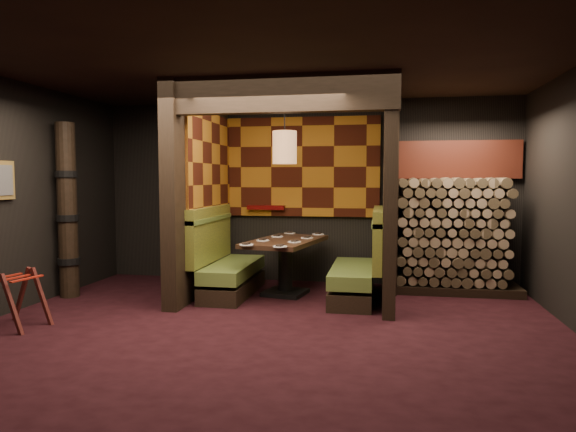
# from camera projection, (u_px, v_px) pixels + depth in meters

# --- Properties ---
(floor) EXTENTS (6.50, 5.50, 0.02)m
(floor) POSITION_uv_depth(u_px,v_px,m) (266.00, 332.00, 5.51)
(floor) COLOR black
(floor) RESTS_ON ground
(ceiling) EXTENTS (6.50, 5.50, 0.02)m
(ceiling) POSITION_uv_depth(u_px,v_px,m) (266.00, 60.00, 5.30)
(ceiling) COLOR black
(ceiling) RESTS_ON ground
(wall_back) EXTENTS (6.50, 0.02, 2.85)m
(wall_back) POSITION_uv_depth(u_px,v_px,m) (304.00, 192.00, 8.12)
(wall_back) COLOR black
(wall_back) RESTS_ON ground
(wall_front) EXTENTS (6.50, 0.02, 2.85)m
(wall_front) POSITION_uv_depth(u_px,v_px,m) (150.00, 220.00, 2.70)
(wall_front) COLOR black
(wall_front) RESTS_ON ground
(partition_left) EXTENTS (0.20, 2.20, 2.85)m
(partition_left) POSITION_uv_depth(u_px,v_px,m) (199.00, 194.00, 7.27)
(partition_left) COLOR black
(partition_left) RESTS_ON floor
(partition_right) EXTENTS (0.15, 2.10, 2.85)m
(partition_right) POSITION_uv_depth(u_px,v_px,m) (389.00, 195.00, 6.84)
(partition_right) COLOR black
(partition_right) RESTS_ON floor
(header_beam) EXTENTS (2.85, 0.18, 0.44)m
(header_beam) POSITION_uv_depth(u_px,v_px,m) (277.00, 94.00, 6.01)
(header_beam) COLOR black
(header_beam) RESTS_ON partition_left
(tapa_back_panel) EXTENTS (2.40, 0.06, 1.55)m
(tapa_back_panel) POSITION_uv_depth(u_px,v_px,m) (303.00, 167.00, 8.04)
(tapa_back_panel) COLOR #9D5E16
(tapa_back_panel) RESTS_ON wall_back
(tapa_side_panel) EXTENTS (0.04, 1.85, 1.45)m
(tapa_side_panel) POSITION_uv_depth(u_px,v_px,m) (211.00, 164.00, 7.39)
(tapa_side_panel) COLOR #9D5E16
(tapa_side_panel) RESTS_ON partition_left
(lacquer_shelf) EXTENTS (0.60, 0.12, 0.07)m
(lacquer_shelf) POSITION_uv_depth(u_px,v_px,m) (266.00, 207.00, 8.13)
(lacquer_shelf) COLOR #560707
(lacquer_shelf) RESTS_ON wall_back
(booth_bench_left) EXTENTS (0.68, 1.60, 1.14)m
(booth_bench_left) POSITION_uv_depth(u_px,v_px,m) (226.00, 266.00, 7.27)
(booth_bench_left) COLOR black
(booth_bench_left) RESTS_ON floor
(booth_bench_right) EXTENTS (0.68, 1.60, 1.14)m
(booth_bench_right) POSITION_uv_depth(u_px,v_px,m) (360.00, 270.00, 6.94)
(booth_bench_right) COLOR black
(booth_bench_right) RESTS_ON floor
(dining_table) EXTENTS (1.08, 1.61, 0.78)m
(dining_table) POSITION_uv_depth(u_px,v_px,m) (285.00, 256.00, 7.22)
(dining_table) COLOR black
(dining_table) RESTS_ON floor
(place_settings) EXTENTS (0.94, 1.77, 0.03)m
(place_settings) POSITION_uv_depth(u_px,v_px,m) (285.00, 239.00, 7.20)
(place_settings) COLOR white
(place_settings) RESTS_ON dining_table
(pendant_lamp) EXTENTS (0.33, 0.33, 1.01)m
(pendant_lamp) POSITION_uv_depth(u_px,v_px,m) (285.00, 147.00, 7.05)
(pendant_lamp) COLOR #996740
(pendant_lamp) RESTS_ON ceiling
(framed_picture) EXTENTS (0.05, 0.36, 0.46)m
(framed_picture) POSITION_uv_depth(u_px,v_px,m) (3.00, 180.00, 6.07)
(framed_picture) COLOR olive
(framed_picture) RESTS_ON wall_left
(luggage_rack) EXTENTS (0.69, 0.55, 0.68)m
(luggage_rack) POSITION_uv_depth(u_px,v_px,m) (17.00, 297.00, 5.65)
(luggage_rack) COLOR #471714
(luggage_rack) RESTS_ON floor
(totem_column) EXTENTS (0.31, 0.31, 2.40)m
(totem_column) POSITION_uv_depth(u_px,v_px,m) (67.00, 212.00, 7.05)
(totem_column) COLOR black
(totem_column) RESTS_ON floor
(firewood_stack) EXTENTS (1.73, 0.70, 1.64)m
(firewood_stack) POSITION_uv_depth(u_px,v_px,m) (458.00, 236.00, 7.35)
(firewood_stack) COLOR black
(firewood_stack) RESTS_ON floor
(mosaic_header) EXTENTS (1.83, 0.10, 0.56)m
(mosaic_header) POSITION_uv_depth(u_px,v_px,m) (456.00, 160.00, 7.59)
(mosaic_header) COLOR maroon
(mosaic_header) RESTS_ON wall_back
(bay_front_post) EXTENTS (0.08, 0.08, 2.85)m
(bay_front_post) POSITION_uv_depth(u_px,v_px,m) (395.00, 194.00, 7.08)
(bay_front_post) COLOR black
(bay_front_post) RESTS_ON floor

